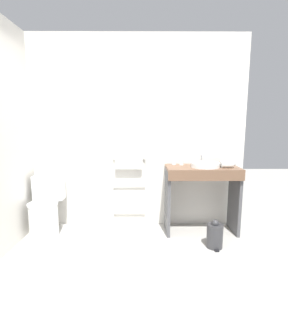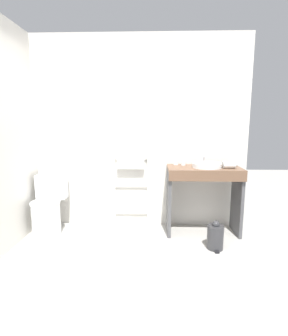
% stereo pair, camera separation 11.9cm
% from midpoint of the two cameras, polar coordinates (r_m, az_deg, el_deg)
% --- Properties ---
extents(ground_plane, '(12.00, 12.00, 0.00)m').
position_cam_midpoint_polar(ground_plane, '(2.68, -4.35, -23.42)').
color(ground_plane, '#B2AFA8').
extents(wall_back, '(3.08, 0.12, 2.64)m').
position_cam_midpoint_polar(wall_back, '(3.72, -3.05, 7.56)').
color(wall_back, silver).
rests_on(wall_back, ground_plane).
extents(toilet, '(0.40, 0.54, 0.77)m').
position_cam_midpoint_polar(toilet, '(3.75, -21.54, -8.47)').
color(toilet, white).
rests_on(toilet, ground_plane).
extents(towel_radiator, '(0.50, 0.06, 1.03)m').
position_cam_midpoint_polar(towel_radiator, '(3.68, -4.19, -1.35)').
color(towel_radiator, white).
rests_on(towel_radiator, ground_plane).
extents(vanity_counter, '(0.94, 0.50, 0.90)m').
position_cam_midpoint_polar(vanity_counter, '(3.55, 11.51, -4.43)').
color(vanity_counter, brown).
rests_on(vanity_counter, ground_plane).
extents(sink_basin, '(0.37, 0.37, 0.06)m').
position_cam_midpoint_polar(sink_basin, '(3.48, 12.20, 0.73)').
color(sink_basin, white).
rests_on(sink_basin, vanity_counter).
extents(faucet, '(0.02, 0.10, 0.14)m').
position_cam_midpoint_polar(faucet, '(3.67, 11.56, 2.13)').
color(faucet, silver).
rests_on(faucet, vanity_counter).
extents(cup_near_wall, '(0.07, 0.07, 0.08)m').
position_cam_midpoint_polar(cup_near_wall, '(3.62, 5.57, 1.39)').
color(cup_near_wall, white).
rests_on(cup_near_wall, vanity_counter).
extents(cup_near_edge, '(0.06, 0.06, 0.08)m').
position_cam_midpoint_polar(cup_near_edge, '(3.60, 7.21, 1.28)').
color(cup_near_edge, white).
rests_on(cup_near_edge, vanity_counter).
extents(hair_dryer, '(0.19, 0.18, 0.09)m').
position_cam_midpoint_polar(hair_dryer, '(3.52, 16.76, 0.78)').
color(hair_dryer, white).
rests_on(hair_dryer, vanity_counter).
extents(trash_bin, '(0.19, 0.22, 0.34)m').
position_cam_midpoint_polar(trash_bin, '(3.29, 14.12, -14.02)').
color(trash_bin, '#333335').
rests_on(trash_bin, ground_plane).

